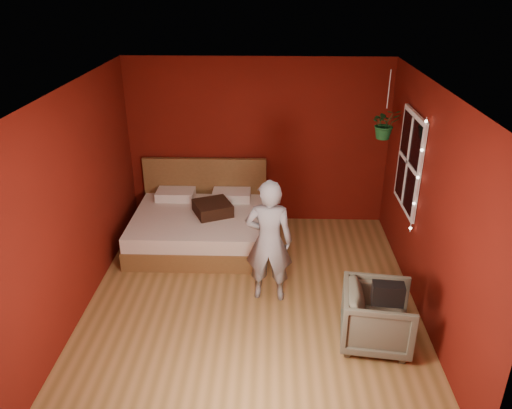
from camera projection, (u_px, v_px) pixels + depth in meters
name	position (u px, v px, depth m)	size (l,w,h in m)	color
floor	(252.00, 299.00, 6.20)	(4.50, 4.50, 0.00)	olive
room_walls	(252.00, 173.00, 5.50)	(4.04, 4.54, 2.62)	#5C1009
window	(409.00, 162.00, 6.33)	(0.05, 0.97, 1.27)	white
fairy_lights	(418.00, 177.00, 5.85)	(0.04, 0.04, 1.45)	silver
bed	(200.00, 224.00, 7.44)	(1.94, 1.65, 1.07)	brown
person	(269.00, 241.00, 5.92)	(0.57, 0.38, 1.57)	gray
armchair	(377.00, 317.00, 5.33)	(0.72, 0.75, 0.68)	#5A5A47
handbag	(388.00, 294.00, 4.95)	(0.31, 0.16, 0.22)	black
throw_pillow	(213.00, 208.00, 7.26)	(0.49, 0.49, 0.18)	black
hanging_plant	(385.00, 124.00, 6.43)	(0.40, 0.36, 0.89)	silver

